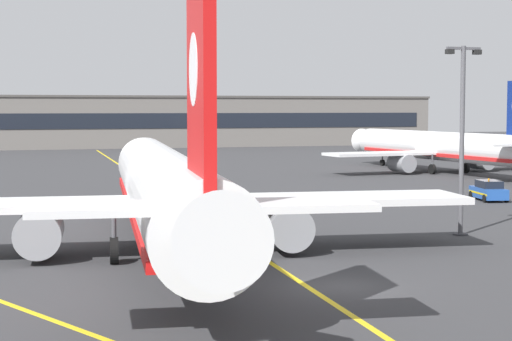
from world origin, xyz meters
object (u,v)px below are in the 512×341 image
apron_lamp_post (462,136)px  safety_cone_by_nose_gear (133,213)px  airliner_foreground (165,190)px  airliner_background (441,147)px  service_car_third (489,191)px

apron_lamp_post → safety_cone_by_nose_gear: apron_lamp_post is taller
airliner_foreground → airliner_background: 61.71m
airliner_foreground → safety_cone_by_nose_gear: 16.59m
service_car_third → safety_cone_by_nose_gear: 29.27m
safety_cone_by_nose_gear → airliner_background: bearing=36.1°
airliner_foreground → apron_lamp_post: (18.08, 1.90, 2.48)m
airliner_foreground → apron_lamp_post: bearing=6.0°
service_car_third → safety_cone_by_nose_gear: bearing=-176.6°
airliner_background → airliner_foreground: bearing=-132.1°
apron_lamp_post → safety_cone_by_nose_gear: bearing=140.0°
airliner_background → service_car_third: bearing=-112.0°
apron_lamp_post → service_car_third: bearing=53.1°
service_car_third → airliner_foreground: bearing=-149.2°
apron_lamp_post → service_car_third: apron_lamp_post is taller
airliner_foreground → apron_lamp_post: airliner_foreground is taller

